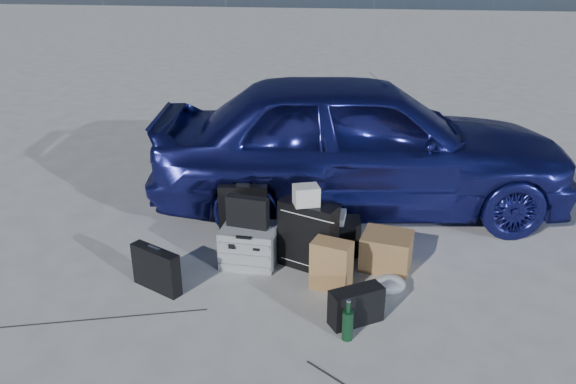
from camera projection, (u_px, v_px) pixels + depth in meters
The scene contains 16 objects.
ground at pixel (290, 301), 4.77m from camera, with size 60.00×60.00×0.00m, color beige.
car at pixel (360, 142), 6.31m from camera, with size 1.85×4.61×1.57m, color navy.
pelican_case at pixel (250, 245), 5.31m from camera, with size 0.51×0.42×0.37m, color gray.
laptop_bag at pixel (248, 212), 5.20m from camera, with size 0.40×0.10×0.30m, color black.
briefcase at pixel (156, 269), 4.88m from camera, with size 0.50×0.11×0.39m, color black.
suitcase_left at pixel (244, 214), 5.66m from camera, with size 0.49×0.17×0.63m, color black.
suitcase_right at pixel (308, 236), 5.18m from camera, with size 0.54×0.20×0.65m, color black.
white_carton at pixel (306, 195), 5.00m from camera, with size 0.22×0.18×0.18m, color beige.
duffel_bag at pixel (325, 235), 5.53m from camera, with size 0.68×0.29×0.34m, color black.
flat_box_white at pixel (326, 216), 5.46m from camera, with size 0.38×0.28×0.07m, color beige.
flat_box_black at pixel (324, 210), 5.44m from camera, with size 0.31×0.22×0.07m, color black.
kraft_bag at pixel (331, 265), 4.88m from camera, with size 0.34×0.20×0.45m, color #AC844B.
cardboard_box at pixel (386, 251), 5.25m from camera, with size 0.45×0.39×0.33m, color olive.
plastic_bag at pixel (389, 284), 4.87m from camera, with size 0.28×0.24×0.16m, color silver.
messenger_bag at pixel (356, 306), 4.44m from camera, with size 0.43×0.16×0.30m, color black.
green_bottle at pixel (348, 320), 4.24m from camera, with size 0.09×0.09×0.34m, color black.
Camera 1 is at (0.63, -3.99, 2.70)m, focal length 35.00 mm.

